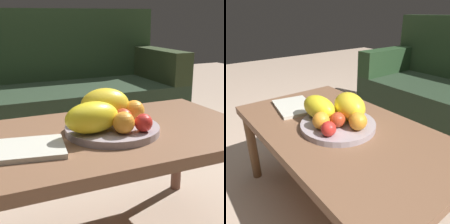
% 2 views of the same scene
% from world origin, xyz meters
% --- Properties ---
extents(coffee_table, '(1.05, 0.61, 0.46)m').
position_xyz_m(coffee_table, '(0.00, 0.00, 0.41)').
color(coffee_table, brown).
rests_on(coffee_table, ground_plane).
extents(couch, '(1.70, 0.70, 0.90)m').
position_xyz_m(couch, '(0.10, 1.18, 0.30)').
color(couch, '#243423').
rests_on(couch, ground_plane).
extents(fruit_bowl, '(0.33, 0.33, 0.03)m').
position_xyz_m(fruit_bowl, '(-0.00, -0.01, 0.47)').
color(fruit_bowl, '#A09298').
rests_on(fruit_bowl, coffee_table).
extents(melon_large_front, '(0.20, 0.15, 0.12)m').
position_xyz_m(melon_large_front, '(-0.00, 0.05, 0.54)').
color(melon_large_front, yellow).
rests_on(melon_large_front, fruit_bowl).
extents(melon_smaller_beside, '(0.19, 0.12, 0.10)m').
position_xyz_m(melon_smaller_beside, '(-0.09, -0.05, 0.54)').
color(melon_smaller_beside, yellow).
rests_on(melon_smaller_beside, fruit_bowl).
extents(orange_front, '(0.07, 0.07, 0.07)m').
position_xyz_m(orange_front, '(-0.00, -0.10, 0.52)').
color(orange_front, orange).
rests_on(orange_front, fruit_bowl).
extents(orange_left, '(0.08, 0.08, 0.08)m').
position_xyz_m(orange_left, '(0.10, 0.01, 0.52)').
color(orange_left, orange).
rests_on(orange_left, fruit_bowl).
extents(apple_front, '(0.06, 0.06, 0.06)m').
position_xyz_m(apple_front, '(0.07, -0.11, 0.51)').
color(apple_front, red).
rests_on(apple_front, fruit_bowl).
extents(apple_right, '(0.06, 0.06, 0.06)m').
position_xyz_m(apple_right, '(0.03, -0.04, 0.52)').
color(apple_right, '#B0391C').
rests_on(apple_right, fruit_bowl).
extents(banana_bunch, '(0.18, 0.14, 0.06)m').
position_xyz_m(banana_bunch, '(-0.01, 0.03, 0.51)').
color(banana_bunch, yellow).
rests_on(banana_bunch, fruit_bowl).
extents(magazine, '(0.28, 0.22, 0.02)m').
position_xyz_m(magazine, '(-0.32, -0.06, 0.47)').
color(magazine, beige).
rests_on(magazine, coffee_table).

